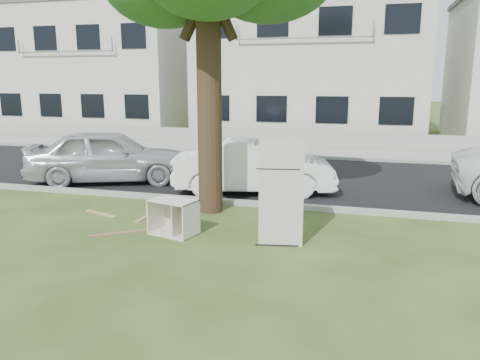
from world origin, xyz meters
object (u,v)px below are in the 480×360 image
(car_center, at_px, (254,167))
(car_left, at_px, (109,156))
(cabinet, at_px, (174,217))
(fridge, at_px, (281,190))

(car_center, bearing_deg, car_left, 74.42)
(cabinet, xyz_separation_m, car_center, (0.70, 3.74, 0.35))
(fridge, bearing_deg, car_center, 100.94)
(car_left, bearing_deg, car_center, -113.46)
(fridge, xyz_separation_m, car_left, (-5.74, 3.68, -0.18))
(fridge, xyz_separation_m, car_center, (-1.35, 3.52, -0.26))
(fridge, height_order, car_left, fridge)
(fridge, relative_size, car_center, 0.46)
(fridge, xyz_separation_m, cabinet, (-2.06, -0.22, -0.61))
(car_left, bearing_deg, fridge, -143.98)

